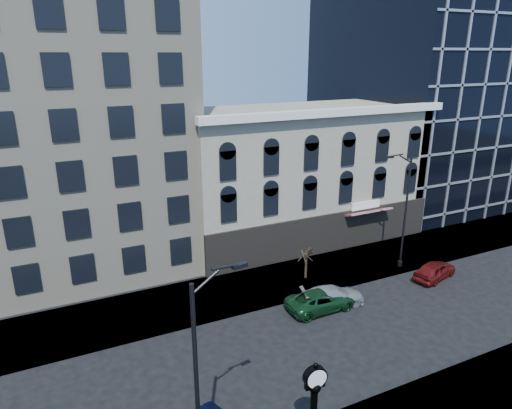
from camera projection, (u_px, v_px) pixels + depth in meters
ground at (254, 364)px, 25.67m from camera, size 160.00×160.00×0.00m
sidewalk_far at (207, 298)px, 32.50m from camera, size 160.00×6.00×0.12m
cream_tower at (68, 15)px, 33.27m from camera, size 15.90×15.40×42.50m
victorian_row at (298, 174)px, 42.29m from camera, size 22.60×11.19×12.50m
glass_office at (429, 78)px, 52.23m from camera, size 20.00×20.15×28.00m
street_lamp_near at (212, 325)px, 16.22m from camera, size 2.50×0.65×9.71m
street_lamp_far at (401, 181)px, 34.81m from camera, size 2.47×0.60×9.57m
bare_tree_far at (307, 248)px, 34.57m from camera, size 1.90×1.90×3.27m
car_far_a at (321, 300)px, 31.00m from camera, size 4.92×2.27×1.37m
car_far_b at (333, 296)px, 31.64m from camera, size 4.75×2.78×1.29m
car_far_c at (435, 270)px, 35.24m from camera, size 4.40×2.65×1.40m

